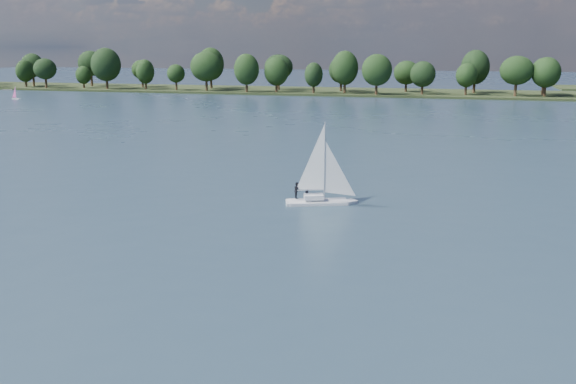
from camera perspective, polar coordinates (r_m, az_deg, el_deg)
The scene contains 6 objects.
ground at distance 125.38m, azimuth 8.84°, elevation 5.08°, with size 700.00×700.00×0.00m, color #233342.
far_shore at distance 236.51m, azimuth 12.02°, elevation 8.50°, with size 660.00×40.00×1.50m, color black.
sailboat at distance 68.24m, azimuth 2.66°, elevation 1.03°, with size 7.26×4.28×9.23m.
dinghy_pink at distance 227.03m, azimuth -23.02°, elevation 7.87°, with size 2.73×1.09×4.34m.
pontoon at distance 275.90m, azimuth -23.63°, elevation 8.29°, with size 4.00×2.00×0.50m, color #515356.
treeline at distance 231.71m, azimuth 11.62°, elevation 10.47°, with size 562.88×74.29×18.36m.
Camera 1 is at (13.84, -23.53, 16.44)m, focal length 40.00 mm.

